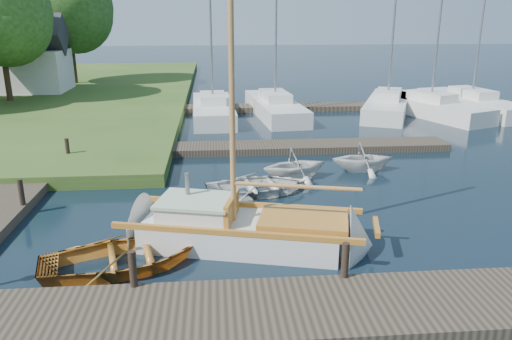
{
  "coord_description": "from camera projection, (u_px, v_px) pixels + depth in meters",
  "views": [
    {
      "loc": [
        -1.23,
        -14.44,
        5.79
      ],
      "look_at": [
        0.0,
        0.0,
        1.2
      ],
      "focal_mm": 35.0,
      "sensor_mm": 36.0,
      "label": 1
    }
  ],
  "objects": [
    {
      "name": "ground",
      "position": [
        256.0,
        207.0,
        15.57
      ],
      "size": [
        160.0,
        160.0,
        0.0
      ],
      "primitive_type": "plane",
      "color": "black",
      "rests_on": "ground"
    },
    {
      "name": "near_dock",
      "position": [
        282.0,
        312.0,
        9.82
      ],
      "size": [
        18.0,
        2.2,
        0.3
      ],
      "primitive_type": "cube",
      "color": "#2E271E",
      "rests_on": "ground"
    },
    {
      "name": "left_dock",
      "position": [
        14.0,
        188.0,
        16.77
      ],
      "size": [
        2.2,
        18.0,
        0.3
      ],
      "primitive_type": "cube",
      "color": "#2E271E",
      "rests_on": "ground"
    },
    {
      "name": "far_dock",
      "position": [
        289.0,
        147.0,
        21.86
      ],
      "size": [
        14.0,
        1.6,
        0.3
      ],
      "primitive_type": "cube",
      "color": "#2E271E",
      "rests_on": "ground"
    },
    {
      "name": "pontoon",
      "position": [
        392.0,
        106.0,
        31.53
      ],
      "size": [
        30.0,
        1.6,
        0.3
      ],
      "primitive_type": "cube",
      "color": "#2E271E",
      "rests_on": "ground"
    },
    {
      "name": "mooring_post_1",
      "position": [
        133.0,
        269.0,
        10.36
      ],
      "size": [
        0.16,
        0.16,
        0.8
      ],
      "primitive_type": "cylinder",
      "color": "black",
      "rests_on": "near_dock"
    },
    {
      "name": "mooring_post_2",
      "position": [
        345.0,
        260.0,
        10.73
      ],
      "size": [
        0.16,
        0.16,
        0.8
      ],
      "primitive_type": "cylinder",
      "color": "black",
      "rests_on": "near_dock"
    },
    {
      "name": "mooring_post_4",
      "position": [
        21.0,
        192.0,
        14.79
      ],
      "size": [
        0.16,
        0.16,
        0.8
      ],
      "primitive_type": "cylinder",
      "color": "black",
      "rests_on": "left_dock"
    },
    {
      "name": "mooring_post_5",
      "position": [
        67.0,
        148.0,
        19.54
      ],
      "size": [
        0.16,
        0.16,
        0.8
      ],
      "primitive_type": "cylinder",
      "color": "black",
      "rests_on": "left_dock"
    },
    {
      "name": "sailboat",
      "position": [
        248.0,
        232.0,
        12.93
      ],
      "size": [
        7.41,
        3.64,
        9.83
      ],
      "rotation": [
        0.0,
        0.0,
        -0.25
      ],
      "color": "silver",
      "rests_on": "ground"
    },
    {
      "name": "dinghy",
      "position": [
        122.0,
        253.0,
        11.73
      ],
      "size": [
        4.29,
        3.51,
        0.78
      ],
      "primitive_type": "imported",
      "rotation": [
        0.0,
        0.0,
        1.82
      ],
      "color": "#9B671A",
      "rests_on": "ground"
    },
    {
      "name": "tender_b",
      "position": [
        295.0,
        162.0,
        17.95
      ],
      "size": [
        2.89,
        2.66,
        1.27
      ],
      "primitive_type": "imported",
      "rotation": [
        0.0,
        0.0,
        1.85
      ],
      "color": "silver",
      "rests_on": "ground"
    },
    {
      "name": "tender_c",
      "position": [
        258.0,
        183.0,
        16.6
      ],
      "size": [
        3.79,
        2.99,
        0.71
      ],
      "primitive_type": "imported",
      "rotation": [
        0.0,
        0.0,
        1.74
      ],
      "color": "silver",
      "rests_on": "ground"
    },
    {
      "name": "tender_d",
      "position": [
        363.0,
        155.0,
        18.89
      ],
      "size": [
        2.34,
        2.02,
        1.22
      ],
      "primitive_type": "imported",
      "rotation": [
        0.0,
        0.0,
        1.58
      ],
      "color": "silver",
      "rests_on": "ground"
    },
    {
      "name": "marina_boat_0",
      "position": [
        213.0,
        108.0,
        28.38
      ],
      "size": [
        2.45,
        7.73,
        10.14
      ],
      "rotation": [
        0.0,
        0.0,
        1.6
      ],
      "color": "silver",
      "rests_on": "ground"
    },
    {
      "name": "marina_boat_1",
      "position": [
        275.0,
        106.0,
        29.15
      ],
      "size": [
        2.99,
        8.41,
        9.73
      ],
      "rotation": [
        0.0,
        0.0,
        1.67
      ],
      "color": "silver",
      "rests_on": "ground"
    },
    {
      "name": "marina_boat_3",
      "position": [
        387.0,
        104.0,
        29.67
      ],
      "size": [
        5.18,
        8.19,
        10.73
      ],
      "rotation": [
        0.0,
        0.0,
        1.16
      ],
      "color": "silver",
      "rests_on": "ground"
    },
    {
      "name": "marina_boat_4",
      "position": [
        431.0,
        106.0,
        29.05
      ],
      "size": [
        4.87,
        7.87,
        10.11
      ],
      "rotation": [
        0.0,
        0.0,
        1.95
      ],
      "color": "silver",
      "rests_on": "ground"
    },
    {
      "name": "marina_boat_5",
      "position": [
        471.0,
        102.0,
        30.28
      ],
      "size": [
        3.7,
        8.57,
        11.74
      ],
      "rotation": [
        0.0,
        0.0,
        1.76
      ],
      "color": "silver",
      "rests_on": "ground"
    },
    {
      "name": "house_c",
      "position": [
        28.0,
        61.0,
        34.55
      ],
      "size": [
        5.25,
        4.0,
        5.28
      ],
      "color": "silver",
      "rests_on": "shore"
    },
    {
      "name": "tree_7",
      "position": [
        68.0,
        7.0,
        37.46
      ],
      "size": [
        6.83,
        6.83,
        9.38
      ],
      "color": "#332114",
      "rests_on": "shore"
    }
  ]
}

